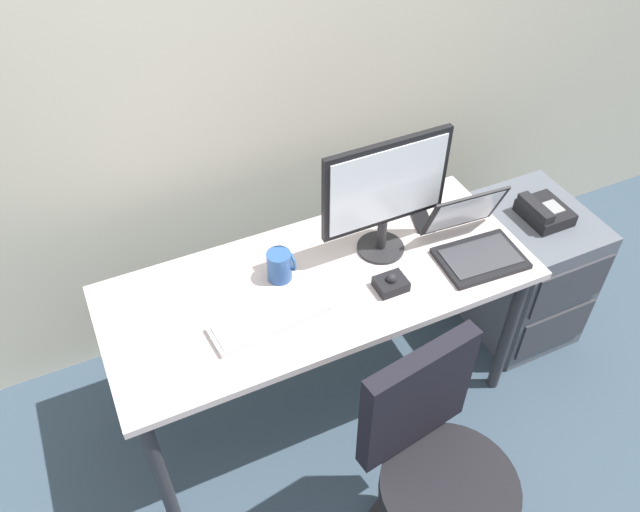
{
  "coord_description": "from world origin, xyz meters",
  "views": [
    {
      "loc": [
        -0.68,
        -1.47,
        2.4
      ],
      "look_at": [
        0.0,
        0.0,
        0.85
      ],
      "focal_mm": 36.03,
      "sensor_mm": 36.0,
      "label": 1
    }
  ],
  "objects": [
    {
      "name": "ground_plane",
      "position": [
        0.0,
        0.0,
        0.0
      ],
      "size": [
        8.0,
        8.0,
        0.0
      ],
      "primitive_type": "plane",
      "color": "#384A59"
    },
    {
      "name": "file_cabinet",
      "position": [
        1.03,
        0.01,
        0.33
      ],
      "size": [
        0.42,
        0.53,
        0.66
      ],
      "color": "#575C66",
      "rests_on": "ground"
    },
    {
      "name": "desk",
      "position": [
        0.0,
        0.0,
        0.65
      ],
      "size": [
        1.57,
        0.66,
        0.73
      ],
      "color": "beige",
      "rests_on": "ground"
    },
    {
      "name": "coffee_mug",
      "position": [
        -0.12,
        0.07,
        0.79
      ],
      "size": [
        0.1,
        0.09,
        0.12
      ],
      "color": "#2C5395",
      "rests_on": "desk"
    },
    {
      "name": "cell_phone",
      "position": [
        0.51,
        0.12,
        0.74
      ],
      "size": [
        0.11,
        0.16,
        0.01
      ],
      "primitive_type": "cube",
      "rotation": [
        0.0,
        0.0,
        -0.29
      ],
      "color": "black",
      "rests_on": "desk"
    },
    {
      "name": "monitor_main",
      "position": [
        0.28,
        0.05,
        1.01
      ],
      "size": [
        0.49,
        0.18,
        0.48
      ],
      "color": "#262628",
      "rests_on": "desk"
    },
    {
      "name": "back_wall",
      "position": [
        0.0,
        0.68,
        1.4
      ],
      "size": [
        6.0,
        0.1,
        2.8
      ],
      "primitive_type": "cube",
      "color": "beige",
      "rests_on": "ground"
    },
    {
      "name": "keyboard",
      "position": [
        -0.24,
        -0.1,
        0.75
      ],
      "size": [
        0.42,
        0.17,
        0.03
      ],
      "color": "silver",
      "rests_on": "desk"
    },
    {
      "name": "laptop",
      "position": [
        0.59,
        -0.11,
        0.78
      ],
      "size": [
        0.33,
        0.32,
        0.23
      ],
      "color": "black",
      "rests_on": "desk"
    },
    {
      "name": "desk_phone",
      "position": [
        1.03,
        -0.0,
        0.69
      ],
      "size": [
        0.17,
        0.2,
        0.09
      ],
      "color": "black",
      "rests_on": "file_cabinet"
    },
    {
      "name": "trackball_mouse",
      "position": [
        0.21,
        -0.14,
        0.76
      ],
      "size": [
        0.11,
        0.09,
        0.07
      ],
      "color": "black",
      "rests_on": "desk"
    },
    {
      "name": "office_chair",
      "position": [
        0.07,
        -0.72,
        0.43
      ],
      "size": [
        0.52,
        0.52,
        0.95
      ],
      "color": "black",
      "rests_on": "ground"
    }
  ]
}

